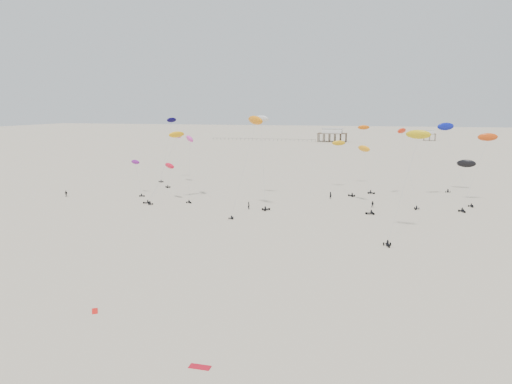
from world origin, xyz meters
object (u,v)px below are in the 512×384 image
(rig_7, at_px, (176,142))
(rig_3, at_px, (449,138))
(pavilion_main, at_px, (332,136))
(rig_0, at_px, (411,162))
(pavilion_small, at_px, (430,136))
(spectator_0, at_px, (249,209))

(rig_7, bearing_deg, rig_3, -69.98)
(pavilion_main, height_order, rig_0, rig_0)
(pavilion_small, height_order, spectator_0, pavilion_small)
(pavilion_small, distance_m, spectator_0, 285.66)
(rig_3, bearing_deg, rig_7, -20.95)
(rig_0, height_order, spectator_0, rig_0)
(rig_3, bearing_deg, spectator_0, 10.50)
(rig_0, xyz_separation_m, spectator_0, (-37.69, 21.24, -15.31))
(rig_7, bearing_deg, pavilion_small, 3.61)
(rig_3, height_order, rig_7, rig_3)
(pavilion_main, height_order, pavilion_small, pavilion_main)
(rig_3, relative_size, rig_7, 1.25)
(pavilion_small, bearing_deg, spectator_0, -103.26)
(rig_0, bearing_deg, spectator_0, -43.18)
(rig_7, relative_size, spectator_0, 7.91)
(rig_0, xyz_separation_m, rig_7, (-71.16, 53.42, -1.22))
(spectator_0, bearing_deg, rig_0, -154.02)
(rig_7, xyz_separation_m, spectator_0, (33.47, -32.18, -14.09))
(rig_3, relative_size, spectator_0, 9.92)
(rig_3, bearing_deg, pavilion_main, -91.82)
(pavilion_main, bearing_deg, rig_0, -81.10)
(pavilion_main, bearing_deg, spectator_0, -88.96)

